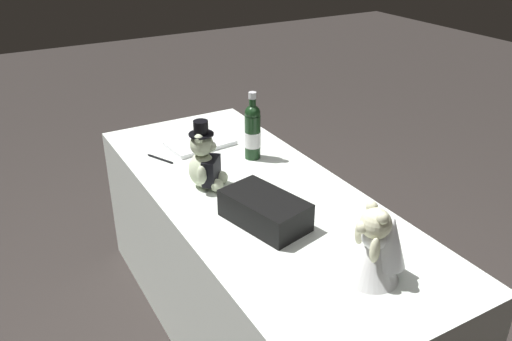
# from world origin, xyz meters

# --- Properties ---
(ground_plane) EXTENTS (12.00, 12.00, 0.00)m
(ground_plane) POSITION_xyz_m (0.00, 0.00, 0.00)
(ground_plane) COLOR #2D2826
(reception_table) EXTENTS (1.83, 0.74, 0.71)m
(reception_table) POSITION_xyz_m (0.00, 0.00, 0.35)
(reception_table) COLOR white
(reception_table) RESTS_ON ground_plane
(teddy_bear_groom) EXTENTS (0.16, 0.16, 0.28)m
(teddy_bear_groom) POSITION_xyz_m (0.15, 0.15, 0.81)
(teddy_bear_groom) COLOR beige
(teddy_bear_groom) RESTS_ON reception_table
(teddy_bear_bride) EXTENTS (0.18, 0.23, 0.25)m
(teddy_bear_bride) POSITION_xyz_m (-0.63, -0.06, 0.82)
(teddy_bear_bride) COLOR white
(teddy_bear_bride) RESTS_ON reception_table
(champagne_bottle) EXTENTS (0.07, 0.07, 0.31)m
(champagne_bottle) POSITION_xyz_m (0.29, -0.15, 0.84)
(champagne_bottle) COLOR #163217
(champagne_bottle) RESTS_ON reception_table
(signing_pen) EXTENTS (0.14, 0.08, 0.01)m
(signing_pen) POSITION_xyz_m (0.48, 0.22, 0.71)
(signing_pen) COLOR black
(signing_pen) RESTS_ON reception_table
(gift_case_black) EXTENTS (0.35, 0.25, 0.10)m
(gift_case_black) POSITION_xyz_m (-0.21, 0.08, 0.76)
(gift_case_black) COLOR black
(gift_case_black) RESTS_ON reception_table
(guestbook) EXTENTS (0.22, 0.32, 0.02)m
(guestbook) POSITION_xyz_m (0.54, -0.00, 0.72)
(guestbook) COLOR white
(guestbook) RESTS_ON reception_table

